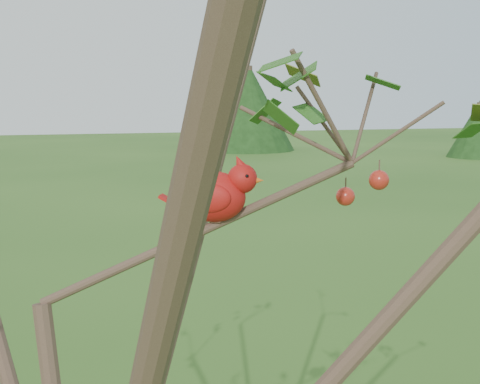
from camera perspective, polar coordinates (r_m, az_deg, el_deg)
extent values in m
sphere|color=#A42216|center=(1.83, 0.65, 13.55)|extent=(0.04, 0.04, 0.04)
sphere|color=#A42216|center=(1.42, 8.98, -0.37)|extent=(0.04, 0.04, 0.04)
sphere|color=#A42216|center=(1.34, 11.77, 1.01)|extent=(0.04, 0.04, 0.04)
ellipsoid|color=#AF190F|center=(1.28, -2.23, -0.40)|extent=(0.15, 0.13, 0.10)
sphere|color=#AF190F|center=(1.26, 0.20, 1.15)|extent=(0.07, 0.07, 0.06)
cone|color=#AF190F|center=(1.26, -0.01, 2.43)|extent=(0.05, 0.04, 0.04)
cone|color=#D85914|center=(1.26, 1.48, 1.00)|extent=(0.03, 0.03, 0.02)
ellipsoid|color=black|center=(1.26, 1.05, 0.97)|extent=(0.03, 0.03, 0.03)
cube|color=#AF190F|center=(1.29, -5.30, -1.16)|extent=(0.08, 0.06, 0.04)
ellipsoid|color=#AF190F|center=(1.31, -2.15, -0.03)|extent=(0.09, 0.06, 0.06)
ellipsoid|color=#AF190F|center=(1.24, -2.74, -0.53)|extent=(0.09, 0.06, 0.06)
cylinder|color=#3D2A21|center=(28.38, 0.51, 7.17)|extent=(0.53, 0.53, 3.54)
cone|color=black|center=(28.38, 0.51, 7.46)|extent=(4.12, 4.12, 3.83)
cylinder|color=#3D2A21|center=(26.65, 19.80, 5.01)|extent=(0.31, 0.31, 2.06)
cone|color=black|center=(26.64, 19.81, 5.20)|extent=(2.40, 2.40, 2.23)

